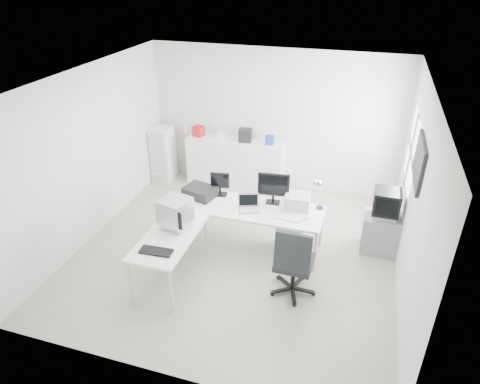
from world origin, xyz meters
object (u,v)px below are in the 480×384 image
(laser_printer, at_px, (297,201))
(tv_cabinet, at_px, (381,233))
(lcd_monitor_large, at_px, (273,188))
(crt_tv, at_px, (386,204))
(main_desk, at_px, (248,227))
(inkjet_printer, at_px, (200,192))
(office_chair, at_px, (294,259))
(filing_cabinet, at_px, (163,154))
(side_desk, at_px, (171,257))
(crt_monitor, at_px, (175,212))
(lcd_monitor_small, at_px, (220,184))
(sideboard, at_px, (236,163))
(laptop, at_px, (249,205))
(drawer_pedestal, at_px, (290,236))

(laser_printer, xyz_separation_m, tv_cabinet, (1.34, 0.31, -0.54))
(lcd_monitor_large, distance_m, crt_tv, 1.77)
(main_desk, distance_m, inkjet_printer, 0.97)
(office_chair, height_order, filing_cabinet, office_chair)
(main_desk, height_order, side_desk, same)
(side_desk, height_order, crt_monitor, crt_monitor)
(crt_monitor, height_order, tv_cabinet, crt_monitor)
(inkjet_printer, xyz_separation_m, lcd_monitor_small, (0.30, 0.15, 0.11))
(sideboard, xyz_separation_m, filing_cabinet, (-1.56, -0.17, 0.07))
(filing_cabinet, bearing_deg, main_desk, -37.81)
(main_desk, relative_size, tv_cabinet, 3.75)
(laptop, relative_size, tv_cabinet, 0.48)
(crt_monitor, xyz_separation_m, crt_tv, (2.94, 1.38, -0.13))
(lcd_monitor_small, relative_size, crt_monitor, 0.80)
(drawer_pedestal, distance_m, lcd_monitor_small, 1.42)
(tv_cabinet, bearing_deg, inkjet_printer, -171.73)
(filing_cabinet, bearing_deg, office_chair, -39.47)
(laptop, distance_m, filing_cabinet, 3.16)
(main_desk, bearing_deg, drawer_pedestal, 4.09)
(side_desk, distance_m, tv_cabinet, 3.36)
(lcd_monitor_large, distance_m, office_chair, 1.34)
(side_desk, bearing_deg, tv_cabinet, 28.96)
(lcd_monitor_small, distance_m, crt_monitor, 1.14)
(tv_cabinet, bearing_deg, laser_printer, -167.09)
(inkjet_printer, bearing_deg, crt_monitor, -76.15)
(side_desk, relative_size, filing_cabinet, 1.22)
(lcd_monitor_large, bearing_deg, drawer_pedestal, -35.41)
(drawer_pedestal, bearing_deg, inkjet_printer, 178.15)
(lcd_monitor_large, bearing_deg, office_chair, -68.56)
(drawer_pedestal, relative_size, lcd_monitor_large, 1.15)
(inkjet_printer, relative_size, tv_cabinet, 0.76)
(lcd_monitor_large, distance_m, tv_cabinet, 1.89)
(drawer_pedestal, bearing_deg, laser_printer, 73.61)
(sideboard, bearing_deg, filing_cabinet, -173.69)
(crt_monitor, bearing_deg, sideboard, 103.42)
(office_chair, bearing_deg, drawer_pedestal, 105.13)
(office_chair, xyz_separation_m, tv_cabinet, (1.16, 1.41, -0.25))
(side_desk, height_order, crt_tv, crt_tv)
(inkjet_printer, distance_m, laser_printer, 1.60)
(lcd_monitor_large, xyz_separation_m, tv_cabinet, (1.74, 0.28, -0.69))
(lcd_monitor_small, relative_size, crt_tv, 0.78)
(main_desk, relative_size, crt_tv, 4.80)
(office_chair, distance_m, tv_cabinet, 1.84)
(drawer_pedestal, height_order, crt_tv, crt_tv)
(lcd_monitor_large, relative_size, laser_printer, 1.34)
(side_desk, distance_m, lcd_monitor_small, 1.50)
(office_chair, height_order, tv_cabinet, office_chair)
(inkjet_printer, bearing_deg, office_chair, -14.97)
(main_desk, relative_size, office_chair, 2.10)
(laptop, bearing_deg, tv_cabinet, -2.80)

